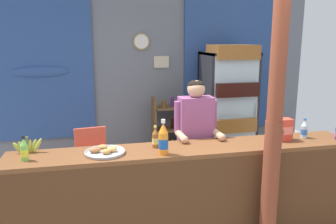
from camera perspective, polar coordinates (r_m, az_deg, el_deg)
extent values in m
plane|color=gray|center=(4.33, -0.49, -15.80)|extent=(7.26, 7.26, 0.00)
cube|color=slate|center=(5.49, -4.16, 5.47)|extent=(5.44, 0.12, 2.78)
cube|color=#2D4C89|center=(5.37, -20.37, 7.46)|extent=(1.49, 0.04, 2.24)
ellipsoid|color=#2D4C89|center=(5.36, -20.31, 6.25)|extent=(0.82, 0.10, 0.16)
cube|color=#2D4C89|center=(5.78, 10.59, 8.30)|extent=(1.63, 0.04, 2.24)
ellipsoid|color=#2D4C89|center=(5.77, 10.62, 7.18)|extent=(0.89, 0.10, 0.16)
cylinder|color=tan|center=(5.37, -4.43, 11.51)|extent=(0.25, 0.03, 0.25)
cylinder|color=white|center=(5.36, -4.40, 11.51)|extent=(0.21, 0.01, 0.21)
cube|color=beige|center=(5.44, -1.09, 8.27)|extent=(0.24, 0.02, 0.18)
cube|color=brown|center=(3.39, 3.35, -6.14)|extent=(3.42, 0.49, 0.04)
cube|color=#4E2E18|center=(3.38, 4.31, -15.28)|extent=(3.42, 0.04, 0.95)
cube|color=#4E2E18|center=(3.55, -24.68, -15.05)|extent=(0.08, 0.44, 0.95)
cube|color=#4E2E18|center=(4.30, 25.52, -10.28)|extent=(0.08, 0.44, 0.95)
cylinder|color=brown|center=(3.43, 16.44, -12.07)|extent=(0.15, 0.15, 1.31)
cylinder|color=brown|center=(3.14, 17.90, 10.29)|extent=(0.14, 0.14, 1.31)
ellipsoid|color=brown|center=(3.28, 18.08, -3.18)|extent=(0.06, 0.05, 0.08)
cube|color=#232328|center=(5.66, 8.52, 0.65)|extent=(0.75, 0.04, 1.82)
cube|color=#232328|center=(5.26, 6.10, -0.17)|extent=(0.04, 0.65, 1.82)
cube|color=#232328|center=(5.52, 13.10, 0.18)|extent=(0.04, 0.65, 1.82)
cube|color=#232328|center=(5.27, 10.03, 9.50)|extent=(0.75, 0.65, 0.04)
cube|color=#232328|center=(5.63, 9.36, -8.68)|extent=(0.75, 0.65, 0.08)
cube|color=silver|center=(5.09, 11.03, -0.18)|extent=(0.69, 0.02, 1.66)
cylinder|color=#B7B7BC|center=(5.20, 14.33, -0.62)|extent=(0.02, 0.02, 0.40)
cube|color=silver|center=(5.44, 9.59, -2.43)|extent=(0.67, 0.57, 0.02)
cube|color=brown|center=(5.29, 10.17, -1.63)|extent=(0.63, 0.53, 0.20)
cube|color=silver|center=(5.33, 9.79, 3.02)|extent=(0.67, 0.57, 0.02)
cube|color=black|center=(5.19, 10.39, 3.98)|extent=(0.63, 0.53, 0.20)
cube|color=silver|center=(5.27, 10.00, 8.64)|extent=(0.67, 0.57, 0.02)
cube|color=brown|center=(5.14, 10.62, 9.76)|extent=(0.63, 0.53, 0.20)
cube|color=brown|center=(5.35, -2.30, -3.61)|extent=(0.04, 0.28, 1.15)
cube|color=brown|center=(5.44, 2.27, -3.33)|extent=(0.04, 0.28, 1.15)
cube|color=brown|center=(5.30, 0.01, 0.71)|extent=(0.44, 0.28, 0.02)
cylinder|color=brown|center=(5.27, -0.69, 1.39)|extent=(0.06, 0.06, 0.11)
cylinder|color=#56286B|center=(5.30, 0.70, 1.68)|extent=(0.05, 0.05, 0.15)
cube|color=brown|center=(5.38, 0.01, -2.88)|extent=(0.44, 0.28, 0.02)
cylinder|color=#56286B|center=(5.35, -0.68, -2.20)|extent=(0.06, 0.06, 0.12)
cylinder|color=black|center=(5.37, 0.69, -1.90)|extent=(0.05, 0.05, 0.16)
cube|color=brown|center=(5.48, 0.01, -6.36)|extent=(0.44, 0.28, 0.02)
cylinder|color=silver|center=(5.44, -0.67, -5.72)|extent=(0.06, 0.06, 0.11)
cylinder|color=orange|center=(5.46, 0.69, -5.42)|extent=(0.06, 0.06, 0.16)
cube|color=#E5563D|center=(4.64, -12.16, -8.16)|extent=(0.50, 0.50, 0.04)
cube|color=#E5563D|center=(4.75, -12.67, -4.87)|extent=(0.42, 0.10, 0.40)
cylinder|color=#E5563D|center=(4.52, -14.05, -11.81)|extent=(0.04, 0.04, 0.44)
cylinder|color=#E5563D|center=(4.57, -9.24, -11.29)|extent=(0.04, 0.04, 0.44)
cylinder|color=#E5563D|center=(4.87, -14.65, -10.05)|extent=(0.04, 0.04, 0.44)
cylinder|color=#E5563D|center=(4.92, -10.20, -9.60)|extent=(0.04, 0.04, 0.44)
cube|color=#E5563D|center=(4.57, -14.72, -6.98)|extent=(0.10, 0.40, 0.03)
cube|color=#E5563D|center=(4.63, -9.77, -6.51)|extent=(0.10, 0.40, 0.03)
cylinder|color=#28282D|center=(3.97, 3.30, -11.63)|extent=(0.11, 0.11, 0.85)
cylinder|color=#28282D|center=(4.02, 5.47, -11.40)|extent=(0.11, 0.11, 0.85)
cube|color=#934C7F|center=(3.77, 4.57, -1.66)|extent=(0.37, 0.20, 0.55)
sphere|color=tan|center=(3.70, 4.66, 3.79)|extent=(0.19, 0.19, 0.19)
ellipsoid|color=black|center=(3.70, 4.63, 4.47)|extent=(0.18, 0.18, 0.10)
cylinder|color=#934C7F|center=(3.70, 1.64, -0.84)|extent=(0.08, 0.08, 0.34)
cylinder|color=tan|center=(3.60, 2.21, -4.01)|extent=(0.07, 0.26, 0.07)
sphere|color=tan|center=(3.48, 2.75, -4.59)|extent=(0.08, 0.08, 0.08)
cylinder|color=#934C7F|center=(3.81, 7.44, -0.54)|extent=(0.08, 0.08, 0.34)
cylinder|color=tan|center=(3.72, 8.15, -3.60)|extent=(0.07, 0.26, 0.07)
sphere|color=tan|center=(3.60, 8.88, -4.14)|extent=(0.08, 0.08, 0.08)
cylinder|color=orange|center=(3.15, -0.77, -5.24)|extent=(0.09, 0.09, 0.20)
cone|color=orange|center=(3.11, -0.78, -2.64)|extent=(0.09, 0.09, 0.09)
cylinder|color=white|center=(3.09, -0.78, -1.53)|extent=(0.04, 0.04, 0.03)
cylinder|color=#194C99|center=(3.15, -0.77, -5.24)|extent=(0.09, 0.09, 0.09)
cylinder|color=brown|center=(3.35, -2.11, -4.77)|extent=(0.06, 0.06, 0.14)
cone|color=brown|center=(3.32, -2.12, -3.15)|extent=(0.06, 0.06, 0.06)
cylinder|color=#E5CC4C|center=(3.31, -2.13, -2.46)|extent=(0.03, 0.03, 0.02)
cylinder|color=#E5D166|center=(3.35, -2.11, -4.77)|extent=(0.06, 0.06, 0.06)
cylinder|color=silver|center=(3.94, 21.52, -3.05)|extent=(0.07, 0.07, 0.13)
cone|color=silver|center=(3.92, 21.63, -1.69)|extent=(0.07, 0.07, 0.06)
cylinder|color=blue|center=(3.91, 21.68, -1.11)|extent=(0.03, 0.03, 0.02)
cylinder|color=blue|center=(3.94, 21.52, -3.05)|extent=(0.07, 0.07, 0.06)
cylinder|color=#75C64C|center=(3.25, -22.61, -6.26)|extent=(0.06, 0.06, 0.14)
cone|color=#75C64C|center=(3.22, -22.76, -4.58)|extent=(0.06, 0.06, 0.06)
cylinder|color=black|center=(3.21, -22.82, -3.86)|extent=(0.03, 0.03, 0.02)
cylinder|color=yellow|center=(3.25, -22.61, -6.26)|extent=(0.06, 0.06, 0.06)
cube|color=#E5422D|center=(3.76, 18.42, -2.76)|extent=(0.17, 0.12, 0.23)
cube|color=#FF826D|center=(3.71, 18.90, -3.00)|extent=(0.15, 0.00, 0.08)
cylinder|color=#BCBCC1|center=(3.24, -10.35, -6.65)|extent=(0.36, 0.36, 0.02)
torus|color=#BCBCC1|center=(3.24, -10.36, -6.42)|extent=(0.37, 0.37, 0.02)
ellipsoid|color=tan|center=(3.23, -9.20, -6.05)|extent=(0.09, 0.08, 0.05)
ellipsoid|color=#C68947|center=(3.34, -10.73, -5.62)|extent=(0.10, 0.07, 0.04)
ellipsoid|color=#A36638|center=(3.23, -11.94, -6.18)|extent=(0.11, 0.07, 0.05)
ellipsoid|color=#C68947|center=(3.18, -10.14, -6.42)|extent=(0.08, 0.08, 0.05)
ellipsoid|color=#B7C647|center=(3.48, -23.58, -5.43)|extent=(0.10, 0.04, 0.12)
ellipsoid|color=#B7C647|center=(3.46, -23.03, -5.42)|extent=(0.07, 0.04, 0.13)
ellipsoid|color=#B7C647|center=(3.45, -22.48, -5.39)|extent=(0.04, 0.03, 0.13)
ellipsoid|color=#B7C647|center=(3.45, -21.87, -5.28)|extent=(0.05, 0.04, 0.14)
ellipsoid|color=#B7C647|center=(3.45, -21.28, -5.22)|extent=(0.08, 0.04, 0.14)
ellipsoid|color=#B7C647|center=(3.43, -20.73, -5.17)|extent=(0.11, 0.04, 0.15)
cylinder|color=olive|center=(3.43, -22.26, -4.19)|extent=(0.02, 0.02, 0.05)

